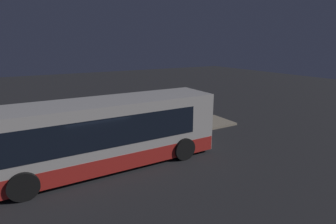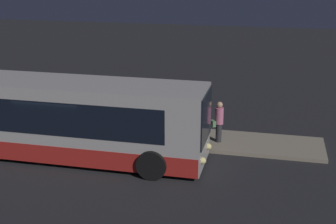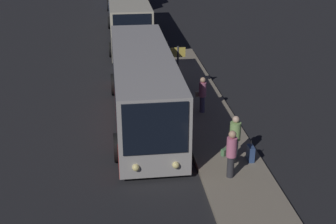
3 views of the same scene
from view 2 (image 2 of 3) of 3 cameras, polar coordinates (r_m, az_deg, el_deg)
name	(u,v)px [view 2 (image 2 of 3)]	position (r m, az deg, el deg)	size (l,w,h in m)	color
ground	(63,156)	(18.74, -12.68, -5.29)	(80.00, 80.00, 0.00)	#232326
platform	(90,130)	(21.08, -9.44, -2.22)	(20.00, 2.42, 0.15)	gray
bus_lead	(69,120)	(18.12, -11.95, -0.97)	(10.50, 2.72, 3.00)	#B2ADA8
passenger_boarding	(92,111)	(20.58, -9.23, 0.13)	(0.58, 0.51, 1.63)	#4C476B
passenger_waiting	(191,116)	(19.72, 2.85, -0.46)	(0.65, 0.54, 1.66)	gray
passenger_with_bags	(219,120)	(19.11, 6.20, -1.00)	(0.60, 0.55, 1.71)	#2D2D33
suitcase	(199,125)	(20.39, 3.76, -1.64)	(0.43, 0.20, 0.81)	#334C7F
sign_post	(34,98)	(20.73, -16.00, 1.62)	(0.10, 0.71, 2.39)	#4C4C51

